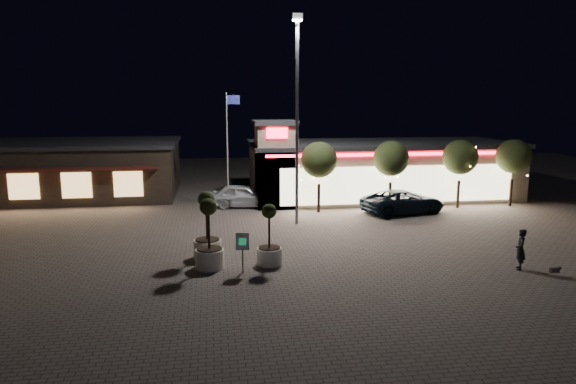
{
  "coord_description": "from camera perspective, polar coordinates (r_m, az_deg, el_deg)",
  "views": [
    {
      "loc": [
        -3.04,
        -22.28,
        7.51
      ],
      "look_at": [
        1.16,
        6.0,
        2.35
      ],
      "focal_mm": 32.0,
      "sensor_mm": 36.0,
      "label": 1
    }
  ],
  "objects": [
    {
      "name": "planter_left",
      "position": [
        24.91,
        -8.96,
        -5.03
      ],
      "size": [
        1.33,
        1.33,
        3.27
      ],
      "color": "silver",
      "rests_on": "ground"
    },
    {
      "name": "planter_mid",
      "position": [
        23.46,
        -8.73,
        -6.03
      ],
      "size": [
        1.3,
        1.3,
        3.21
      ],
      "color": "silver",
      "rests_on": "ground"
    },
    {
      "name": "floodlight_pole",
      "position": [
        30.7,
        1.02,
        9.31
      ],
      "size": [
        0.6,
        0.4,
        12.38
      ],
      "color": "gray",
      "rests_on": "ground"
    },
    {
      "name": "planter_right",
      "position": [
        23.73,
        -2.09,
        -6.0
      ],
      "size": [
        1.16,
        1.16,
        2.86
      ],
      "color": "silver",
      "rests_on": "ground"
    },
    {
      "name": "valet_sign",
      "position": [
        22.63,
        -5.08,
        -5.86
      ],
      "size": [
        0.59,
        0.16,
        1.79
      ],
      "color": "gray",
      "rests_on": "ground"
    },
    {
      "name": "ground",
      "position": [
        23.71,
        -0.65,
        -8.24
      ],
      "size": [
        90.0,
        90.0,
        0.0
      ],
      "primitive_type": "plane",
      "color": "#61574E",
      "rests_on": "ground"
    },
    {
      "name": "string_tree_d",
      "position": [
        39.57,
        23.78,
        3.63
      ],
      "size": [
        2.42,
        2.42,
        4.79
      ],
      "color": "#332319",
      "rests_on": "ground"
    },
    {
      "name": "string_tree_c",
      "position": [
        37.6,
        18.6,
        3.66
      ],
      "size": [
        2.42,
        2.42,
        4.79
      ],
      "color": "#332319",
      "rests_on": "ground"
    },
    {
      "name": "pickup_truck",
      "position": [
        35.18,
        12.69,
        -1.04
      ],
      "size": [
        6.15,
        3.89,
        1.58
      ],
      "primitive_type": "imported",
      "rotation": [
        0.0,
        0.0,
        1.81
      ],
      "color": "black",
      "rests_on": "ground"
    },
    {
      "name": "pedestrian",
      "position": [
        25.25,
        24.43,
        -5.83
      ],
      "size": [
        0.67,
        0.79,
        1.85
      ],
      "primitive_type": "imported",
      "rotation": [
        0.0,
        0.0,
        -1.97
      ],
      "color": "black",
      "rests_on": "ground"
    },
    {
      "name": "retail_building",
      "position": [
        40.46,
        9.7,
        2.55
      ],
      "size": [
        20.4,
        8.4,
        6.1
      ],
      "color": "tan",
      "rests_on": "ground"
    },
    {
      "name": "string_tree_a",
      "position": [
        34.25,
        3.48,
        3.59
      ],
      "size": [
        2.42,
        2.42,
        4.79
      ],
      "color": "#332319",
      "rests_on": "ground"
    },
    {
      "name": "restaurant_building",
      "position": [
        43.98,
        -22.83,
        2.44
      ],
      "size": [
        16.4,
        11.0,
        4.3
      ],
      "color": "#382D23",
      "rests_on": "ground"
    },
    {
      "name": "white_sedan",
      "position": [
        36.37,
        -4.98,
        -0.4
      ],
      "size": [
        5.06,
        2.61,
        1.65
      ],
      "primitive_type": "imported",
      "rotation": [
        0.0,
        0.0,
        1.43
      ],
      "color": "white",
      "rests_on": "ground"
    },
    {
      "name": "string_tree_b",
      "position": [
        35.61,
        11.39,
        3.66
      ],
      "size": [
        2.42,
        2.42,
        4.79
      ],
      "color": "#332319",
      "rests_on": "ground"
    },
    {
      "name": "dog",
      "position": [
        25.23,
        27.64,
        -7.62
      ],
      "size": [
        0.54,
        0.22,
        0.29
      ],
      "color": "#59514C",
      "rests_on": "ground"
    },
    {
      "name": "flagpole",
      "position": [
        35.41,
        -6.62,
        5.68
      ],
      "size": [
        0.95,
        0.1,
        8.0
      ],
      "color": "white",
      "rests_on": "ground"
    }
  ]
}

